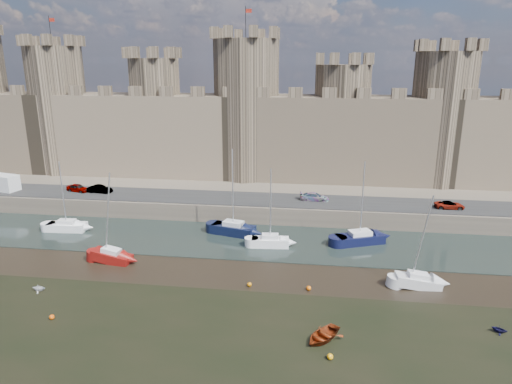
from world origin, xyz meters
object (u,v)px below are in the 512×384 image
at_px(sailboat_0, 67,226).
at_px(sailboat_4, 112,256).
at_px(car_3, 450,205).
at_px(van, 1,183).
at_px(sailboat_2, 270,241).
at_px(car_0, 78,188).
at_px(car_2, 314,197).
at_px(sailboat_3, 360,238).
at_px(sailboat_5, 418,280).
at_px(sailboat_1, 233,229).
at_px(car_1, 100,189).

relative_size(sailboat_0, sailboat_4, 0.90).
distance_m(car_3, sailboat_0, 52.17).
height_order(van, sailboat_2, sailboat_2).
distance_m(car_3, sailboat_4, 44.67).
distance_m(van, sailboat_4, 31.74).
height_order(car_0, sailboat_4, sailboat_4).
relative_size(sailboat_2, sailboat_4, 0.93).
bearing_deg(car_2, van, 91.80).
bearing_deg(van, car_0, 16.64).
xyz_separation_m(sailboat_0, sailboat_3, (38.73, 0.73, 0.05)).
height_order(sailboat_3, sailboat_4, sailboat_3).
bearing_deg(car_0, sailboat_5, -97.59).
height_order(car_2, sailboat_1, sailboat_1).
bearing_deg(sailboat_0, sailboat_2, -7.23).
height_order(car_3, sailboat_5, sailboat_5).
relative_size(car_3, sailboat_4, 0.37).
height_order(car_2, sailboat_2, sailboat_2).
height_order(car_1, sailboat_0, sailboat_0).
height_order(car_1, sailboat_4, sailboat_4).
height_order(car_0, sailboat_2, sailboat_2).
xyz_separation_m(car_2, sailboat_2, (-5.20, -11.94, -2.31)).
distance_m(car_0, sailboat_5, 51.30).
relative_size(car_3, sailboat_1, 0.35).
height_order(car_0, car_2, car_0).
bearing_deg(sailboat_5, car_2, 113.86).
height_order(car_2, sailboat_4, sailboat_4).
xyz_separation_m(sailboat_2, sailboat_5, (15.92, -8.32, -0.08)).
relative_size(car_2, sailboat_3, 0.39).
bearing_deg(sailboat_2, sailboat_3, 7.89).
relative_size(car_0, sailboat_3, 0.35).
bearing_deg(sailboat_5, sailboat_3, 110.43).
xyz_separation_m(sailboat_4, sailboat_5, (33.35, -1.53, -0.06)).
bearing_deg(car_3, sailboat_0, 97.41).
height_order(car_0, sailboat_1, sailboat_1).
height_order(car_3, sailboat_0, sailboat_0).
xyz_separation_m(car_0, sailboat_2, (31.23, -11.76, -2.34)).
relative_size(car_0, sailboat_5, 0.38).
bearing_deg(car_0, sailboat_1, -92.37).
relative_size(car_3, sailboat_2, 0.40).
height_order(car_1, sailboat_3, sailboat_3).
relative_size(car_2, van, 0.71).
relative_size(car_0, sailboat_4, 0.35).
bearing_deg(sailboat_5, van, 158.02).
bearing_deg(car_3, sailboat_1, 101.63).
relative_size(car_0, sailboat_2, 0.38).
bearing_deg(sailboat_1, van, -176.72).
xyz_separation_m(car_0, van, (-12.34, -0.79, 0.64)).
bearing_deg(van, sailboat_2, -1.14).
bearing_deg(car_3, sailboat_5, 155.36).
distance_m(car_0, car_3, 54.90).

